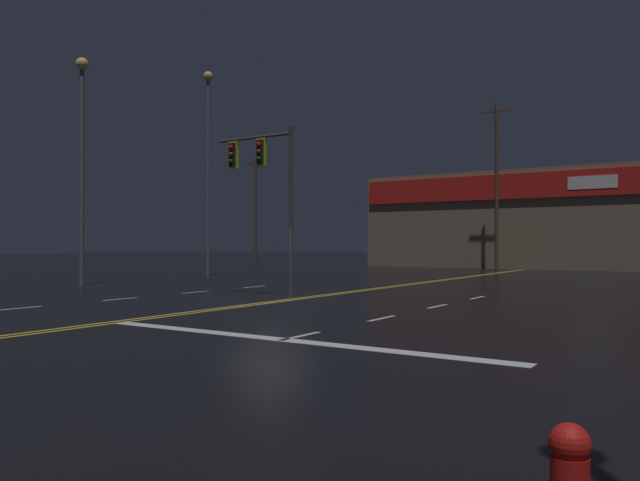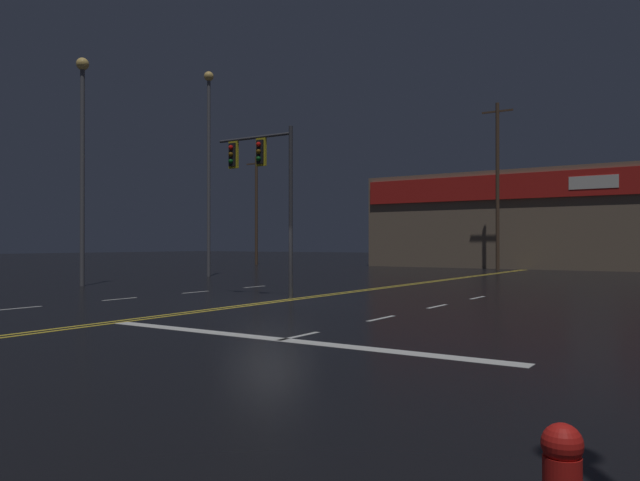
# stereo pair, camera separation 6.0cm
# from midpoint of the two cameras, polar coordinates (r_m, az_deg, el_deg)

# --- Properties ---
(ground_plane) EXTENTS (200.00, 200.00, 0.00)m
(ground_plane) POSITION_cam_midpoint_polar(r_m,az_deg,el_deg) (20.10, -4.63, -5.67)
(ground_plane) COLOR black
(road_markings) EXTENTS (14.85, 60.00, 0.01)m
(road_markings) POSITION_cam_midpoint_polar(r_m,az_deg,el_deg) (18.59, -4.46, -6.10)
(road_markings) COLOR gold
(road_markings) RESTS_ON ground
(traffic_signal_median) EXTENTS (3.29, 0.36, 5.92)m
(traffic_signal_median) POSITION_cam_midpoint_polar(r_m,az_deg,el_deg) (22.25, -5.32, 6.40)
(traffic_signal_median) COLOR #38383D
(traffic_signal_median) RESTS_ON ground
(streetlight_near_left) EXTENTS (0.56, 0.56, 10.16)m
(streetlight_near_left) POSITION_cam_midpoint_polar(r_m,az_deg,el_deg) (29.93, -20.85, 8.44)
(streetlight_near_left) COLOR #59595E
(streetlight_near_left) RESTS_ON ground
(streetlight_median_approach) EXTENTS (0.56, 0.56, 11.81)m
(streetlight_median_approach) POSITION_cam_midpoint_polar(r_m,az_deg,el_deg) (36.78, -10.09, 8.20)
(streetlight_median_approach) COLOR #59595E
(streetlight_median_approach) RESTS_ON ground
(fire_hydrant) EXTENTS (0.35, 0.26, 0.76)m
(fire_hydrant) POSITION_cam_midpoint_polar(r_m,az_deg,el_deg) (4.47, 21.69, -19.71)
(fire_hydrant) COLOR red
(fire_hydrant) RESTS_ON ground
(building_backdrop) EXTENTS (26.17, 10.23, 7.41)m
(building_backdrop) POSITION_cam_midpoint_polar(r_m,az_deg,el_deg) (52.67, 19.77, 1.72)
(building_backdrop) COLOR #7A6651
(building_backdrop) RESTS_ON ground
(utility_pole_row) EXTENTS (47.47, 0.26, 11.82)m
(utility_pole_row) POSITION_cam_midpoint_polar(r_m,az_deg,el_deg) (45.34, 17.90, 4.56)
(utility_pole_row) COLOR #4C3828
(utility_pole_row) RESTS_ON ground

